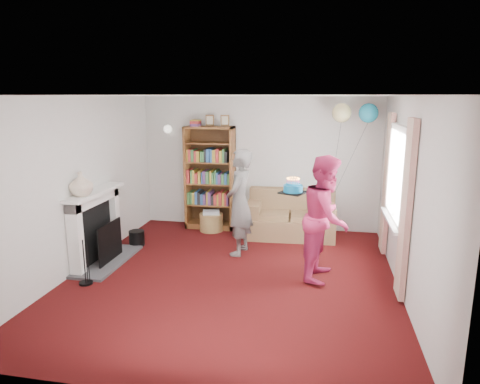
% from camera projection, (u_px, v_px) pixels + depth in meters
% --- Properties ---
extents(ground, '(5.00, 5.00, 0.00)m').
position_uv_depth(ground, '(232.00, 278.00, 6.01)').
color(ground, black).
rests_on(ground, ground).
extents(wall_back, '(4.50, 0.02, 2.50)m').
position_uv_depth(wall_back, '(259.00, 163.00, 8.14)').
color(wall_back, silver).
rests_on(wall_back, ground).
extents(wall_left, '(0.02, 5.00, 2.50)m').
position_uv_depth(wall_left, '(78.00, 185.00, 6.16)').
color(wall_left, silver).
rests_on(wall_left, ground).
extents(wall_right, '(0.02, 5.00, 2.50)m').
position_uv_depth(wall_right, '(408.00, 198.00, 5.32)').
color(wall_right, silver).
rests_on(wall_right, ground).
extents(ceiling, '(4.50, 5.00, 0.01)m').
position_uv_depth(ceiling, '(231.00, 95.00, 5.46)').
color(ceiling, white).
rests_on(ceiling, wall_back).
extents(fireplace, '(0.55, 1.80, 1.12)m').
position_uv_depth(fireplace, '(99.00, 230.00, 6.47)').
color(fireplace, '#3F3F42').
rests_on(fireplace, ground).
extents(window_bay, '(0.14, 2.02, 2.20)m').
position_uv_depth(window_bay, '(396.00, 192.00, 5.91)').
color(window_bay, white).
rests_on(window_bay, ground).
extents(wall_sconce, '(0.16, 0.23, 0.16)m').
position_uv_depth(wall_sconce, '(168.00, 129.00, 8.19)').
color(wall_sconce, gold).
rests_on(wall_sconce, ground).
extents(bookcase, '(0.92, 0.42, 2.16)m').
position_uv_depth(bookcase, '(210.00, 179.00, 8.18)').
color(bookcase, '#472B14').
rests_on(bookcase, ground).
extents(sofa, '(1.57, 0.83, 0.83)m').
position_uv_depth(sofa, '(291.00, 218.00, 7.80)').
color(sofa, brown).
rests_on(sofa, ground).
extents(wicker_basket, '(0.44, 0.44, 0.39)m').
position_uv_depth(wicker_basket, '(211.00, 221.00, 8.09)').
color(wicker_basket, olive).
rests_on(wicker_basket, ground).
extents(person_striped, '(0.47, 0.66, 1.70)m').
position_uv_depth(person_striped, '(239.00, 202.00, 6.77)').
color(person_striped, black).
rests_on(person_striped, ground).
extents(person_magenta, '(0.80, 0.95, 1.73)m').
position_uv_depth(person_magenta, '(326.00, 218.00, 5.86)').
color(person_magenta, '#AD224F').
rests_on(person_magenta, ground).
extents(birthday_cake, '(0.33, 0.33, 0.22)m').
position_uv_depth(birthday_cake, '(293.00, 189.00, 6.16)').
color(birthday_cake, black).
rests_on(birthday_cake, ground).
extents(balloons, '(0.77, 0.47, 1.74)m').
position_uv_depth(balloons, '(355.00, 113.00, 7.22)').
color(balloons, '#3F3F3F').
rests_on(balloons, ground).
extents(mantel_vase, '(0.42, 0.42, 0.34)m').
position_uv_depth(mantel_vase, '(81.00, 184.00, 5.98)').
color(mantel_vase, beige).
rests_on(mantel_vase, fireplace).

